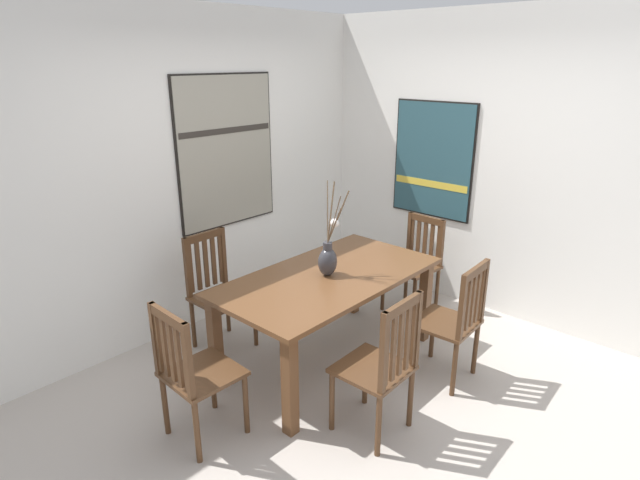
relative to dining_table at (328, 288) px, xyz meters
name	(u,v)px	position (x,y,z in m)	size (l,w,h in m)	color
ground_plane	(370,392)	(-0.10, -0.49, -0.65)	(6.40, 6.40, 0.03)	#B2A89E
wall_back	(203,171)	(-0.10, 1.37, 0.72)	(6.40, 0.12, 2.70)	silver
wall_side	(501,168)	(1.76, -0.49, 0.72)	(0.12, 6.40, 2.70)	silver
dining_table	(328,288)	(0.00, 0.00, 0.00)	(1.75, 0.92, 0.74)	brown
centerpiece_vase	(328,257)	(0.00, 0.00, 0.25)	(0.21, 0.23, 0.70)	#333338
chair_0	(193,371)	(-1.22, 0.02, -0.14)	(0.43, 0.43, 0.93)	#4C301C
chair_1	(382,364)	(-0.41, -0.80, -0.13)	(0.43, 0.43, 0.97)	#4C301C
chair_2	(416,262)	(1.24, 0.00, -0.15)	(0.45, 0.45, 0.90)	#4C301C
chair_3	(217,289)	(-0.42, 0.84, -0.13)	(0.42, 0.42, 0.96)	#4C301C
chair_4	(454,320)	(0.43, -0.83, -0.14)	(0.44, 0.44, 0.94)	#4C301C
painting_on_back_wall	(226,152)	(0.11, 1.30, 0.87)	(1.03, 0.05, 1.32)	black
painting_on_side_wall	(433,160)	(1.70, 0.16, 0.72)	(0.05, 0.84, 1.11)	black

